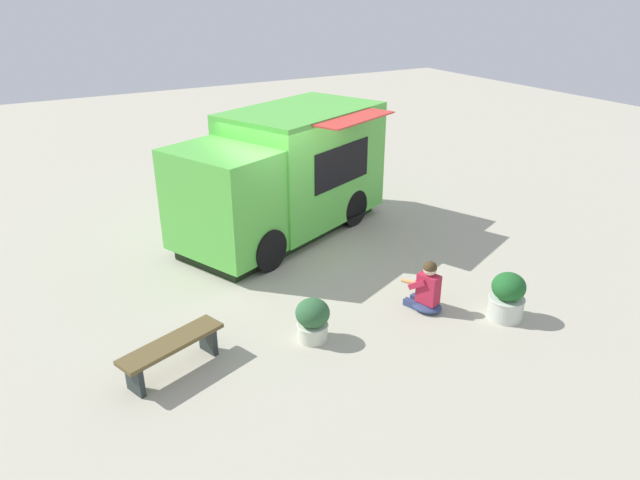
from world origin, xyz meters
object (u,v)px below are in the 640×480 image
object	(u,v)px
planter_flowering_far	(507,297)
planter_flowering_near	(313,319)
food_truck	(284,177)
person_customer	(427,290)
plaza_bench	(172,349)

from	to	relation	value
planter_flowering_far	planter_flowering_near	bearing A→B (deg)	-108.61
food_truck	person_customer	size ratio (longest dim) A/B	5.82
person_customer	planter_flowering_far	world-z (taller)	person_customer
planter_flowering_near	plaza_bench	size ratio (longest dim) A/B	0.43
planter_flowering_far	plaza_bench	world-z (taller)	planter_flowering_far
food_truck	plaza_bench	distance (m)	5.21
person_customer	planter_flowering_far	size ratio (longest dim) A/B	1.12
food_truck	planter_flowering_far	distance (m)	5.26
plaza_bench	food_truck	bearing A→B (deg)	135.51
person_customer	planter_flowering_near	bearing A→B (deg)	-94.48
food_truck	person_customer	distance (m)	4.24
food_truck	person_customer	xyz separation A→B (m)	(4.11, 0.55, -0.90)
food_truck	person_customer	bearing A→B (deg)	7.60
food_truck	planter_flowering_near	size ratio (longest dim) A/B	7.58
food_truck	planter_flowering_far	size ratio (longest dim) A/B	6.53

